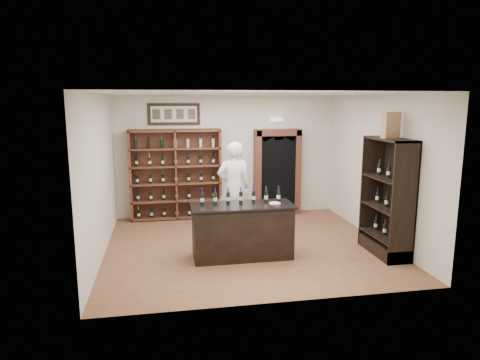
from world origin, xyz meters
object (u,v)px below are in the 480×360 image
wine_shelf (176,174)px  shopkeeper (234,187)px  tasting_counter (242,231)px  wine_crate (391,125)px  counter_bottle_0 (202,199)px  side_cabinet (388,215)px

wine_shelf → shopkeeper: (1.21, -1.34, -0.10)m
tasting_counter → wine_crate: wine_crate is taller
tasting_counter → counter_bottle_0: counter_bottle_0 is taller
counter_bottle_0 → wine_crate: size_ratio=0.64×
counter_bottle_0 → wine_crate: bearing=-7.8°
counter_bottle_0 → side_cabinet: size_ratio=0.14×
wine_shelf → counter_bottle_0: bearing=-82.2°
shopkeeper → counter_bottle_0: bearing=57.4°
shopkeeper → tasting_counter: bearing=83.2°
counter_bottle_0 → side_cabinet: bearing=-7.3°
wine_crate → shopkeeper: bearing=131.8°
wine_shelf → tasting_counter: (1.10, -2.93, -0.61)m
wine_shelf → side_cabinet: same height
wine_shelf → counter_bottle_0: size_ratio=7.33×
tasting_counter → side_cabinet: size_ratio=0.85×
counter_bottle_0 → shopkeeper: shopkeeper is taller
wine_crate → counter_bottle_0: bearing=160.9°
wine_shelf → wine_crate: (3.76, -3.26, 1.33)m
tasting_counter → counter_bottle_0: (-0.72, 0.14, 0.61)m
tasting_counter → shopkeeper: (0.11, 1.60, 0.51)m
wine_crate → tasting_counter: bearing=161.8°
tasting_counter → side_cabinet: (2.72, -0.30, 0.26)m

